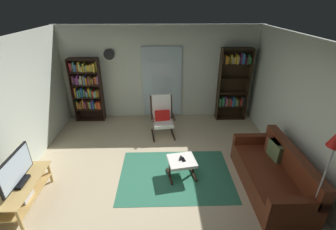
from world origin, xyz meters
The scene contains 16 objects.
ground_plane centered at (0.00, 0.00, 0.00)m, with size 7.02×7.02×0.00m, color #C0AD8A.
wall_back centered at (0.00, 2.90, 1.30)m, with size 5.60×0.06×2.60m, color silver.
wall_right centered at (2.70, 0.00, 1.30)m, with size 0.06×6.00×2.60m, color silver.
glass_door_panel centered at (0.06, 2.83, 1.05)m, with size 1.10×0.01×2.00m, color silver.
area_rug centered at (0.31, 0.14, 0.00)m, with size 2.21×1.60×0.01m, color #2E6E54.
tv_stand centered at (-2.30, -0.53, 0.30)m, with size 0.52×1.18×0.46m.
television centered at (-2.30, -0.52, 0.71)m, with size 0.20×0.86×0.54m.
bookshelf_near_tv centered at (-2.02, 2.68, 0.96)m, with size 0.80×0.30×1.79m.
bookshelf_near_sofa centered at (2.03, 2.67, 1.07)m, with size 0.83×0.30×2.03m.
leather_sofa centered at (2.07, -0.22, 0.29)m, with size 0.88×1.94×0.80m.
lounge_armchair centered at (0.05, 1.81, 0.53)m, with size 0.64×0.72×1.02m.
ottoman centered at (0.43, 0.14, 0.32)m, with size 0.59×0.56×0.38m.
tv_remote centered at (0.40, 0.18, 0.39)m, with size 0.04×0.14×0.02m, color black.
cell_phone centered at (0.45, 0.14, 0.39)m, with size 0.07×0.14×0.01m, color black.
floor_lamp_by_sofa centered at (2.27, -1.09, 1.45)m, with size 0.22×0.22×1.74m.
wall_clock centered at (-1.34, 2.82, 1.85)m, with size 0.29×0.03×0.29m.
Camera 1 is at (0.06, -3.58, 3.19)m, focal length 25.30 mm.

